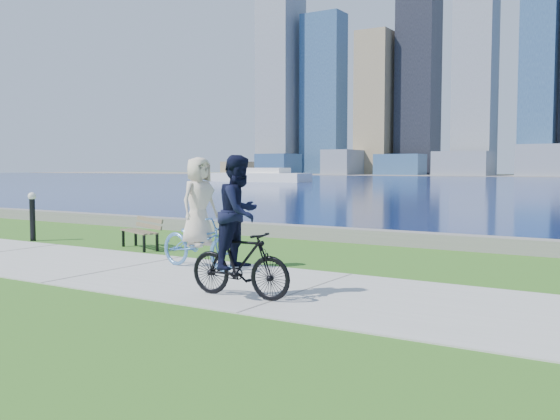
{
  "coord_description": "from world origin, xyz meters",
  "views": [
    {
      "loc": [
        8.76,
        -8.32,
        1.94
      ],
      "look_at": [
        2.38,
        1.92,
        1.1
      ],
      "focal_mm": 40.0,
      "sensor_mm": 36.0,
      "label": 1
    }
  ],
  "objects_px": {
    "park_bench": "(143,230)",
    "bollard_lamp": "(32,213)",
    "cyclist_man": "(240,238)",
    "cyclist_woman": "(199,227)"
  },
  "relations": [
    {
      "from": "park_bench",
      "to": "bollard_lamp",
      "type": "height_order",
      "value": "bollard_lamp"
    },
    {
      "from": "park_bench",
      "to": "bollard_lamp",
      "type": "xyz_separation_m",
      "value": [
        -3.54,
        -0.4,
        0.28
      ]
    },
    {
      "from": "park_bench",
      "to": "bollard_lamp",
      "type": "bearing_deg",
      "value": -151.45
    },
    {
      "from": "cyclist_man",
      "to": "bollard_lamp",
      "type": "bearing_deg",
      "value": 68.75
    },
    {
      "from": "park_bench",
      "to": "cyclist_man",
      "type": "bearing_deg",
      "value": -10.47
    },
    {
      "from": "bollard_lamp",
      "to": "park_bench",
      "type": "bearing_deg",
      "value": 6.36
    },
    {
      "from": "bollard_lamp",
      "to": "cyclist_woman",
      "type": "distance_m",
      "value": 6.7
    },
    {
      "from": "bollard_lamp",
      "to": "cyclist_woman",
      "type": "xyz_separation_m",
      "value": [
        6.59,
        -1.23,
        0.07
      ]
    },
    {
      "from": "park_bench",
      "to": "cyclist_man",
      "type": "relative_size",
      "value": 0.71
    },
    {
      "from": "cyclist_woman",
      "to": "cyclist_man",
      "type": "xyz_separation_m",
      "value": [
        2.18,
        -1.73,
        0.1
      ]
    }
  ]
}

